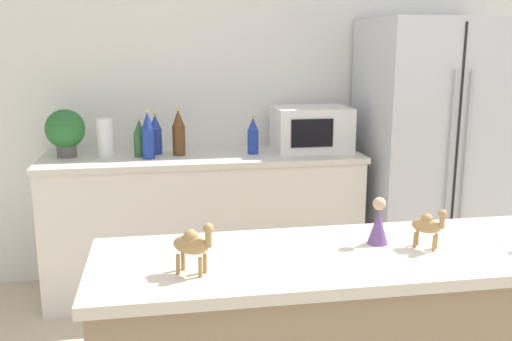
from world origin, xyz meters
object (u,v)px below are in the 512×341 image
wise_man_figurine_crimson (378,224)px  camel_figurine (193,244)px  refrigerator (428,154)px  potted_plant (65,131)px  back_bottle_0 (156,135)px  back_bottle_4 (253,136)px  camel_figurine_second (428,225)px  back_bottle_3 (140,138)px  back_bottle_1 (179,133)px  paper_towel_roll (105,138)px  microwave (311,129)px  back_bottle_2 (148,136)px

wise_man_figurine_crimson → camel_figurine: bearing=-166.3°
refrigerator → potted_plant: 2.31m
back_bottle_0 → back_bottle_4: bearing=-9.4°
wise_man_figurine_crimson → refrigerator: bearing=59.3°
camel_figurine → camel_figurine_second: camel_figurine is taller
back_bottle_3 → potted_plant: bearing=172.6°
back_bottle_1 → camel_figurine_second: bearing=-69.7°
back_bottle_0 → camel_figurine_second: back_bottle_0 is taller
paper_towel_roll → camel_figurine_second: (1.15, -1.94, 0.00)m
microwave → wise_man_figurine_crimson: microwave is taller
paper_towel_roll → back_bottle_0: size_ratio=0.91×
potted_plant → wise_man_figurine_crimson: (1.25, -1.90, -0.05)m
back_bottle_0 → back_bottle_3: size_ratio=1.09×
back_bottle_0 → back_bottle_4: size_ratio=1.07×
potted_plant → back_bottle_4: 1.14m
refrigerator → wise_man_figurine_crimson: 2.06m
refrigerator → back_bottle_1: (-1.62, 0.07, 0.17)m
refrigerator → back_bottle_1: bearing=177.4°
back_bottle_0 → back_bottle_1: 0.16m
microwave → back_bottle_2: 1.04m
back_bottle_0 → back_bottle_2: (-0.04, -0.14, 0.02)m
camel_figurine_second → back_bottle_4: bearing=97.6°
refrigerator → potted_plant: size_ratio=5.93×
paper_towel_roll → camel_figurine: bearing=-78.6°
paper_towel_roll → back_bottle_2: size_ratio=0.80×
back_bottle_1 → back_bottle_4: (0.46, -0.04, -0.03)m
refrigerator → paper_towel_roll: bearing=177.1°
back_bottle_2 → back_bottle_4: 0.65m
camel_figurine → camel_figurine_second: size_ratio=1.15×
refrigerator → camel_figurine: 2.54m
refrigerator → microwave: bearing=172.5°
back_bottle_4 → paper_towel_roll: bearing=175.9°
microwave → back_bottle_0: size_ratio=1.87×
back_bottle_4 → wise_man_figurine_crimson: back_bottle_4 is taller
back_bottle_2 → microwave: bearing=5.8°
back_bottle_1 → back_bottle_2: size_ratio=1.01×
back_bottle_1 → back_bottle_3: back_bottle_1 is taller
refrigerator → back_bottle_1: 1.63m
camel_figurine_second → back_bottle_1: bearing=110.3°
back_bottle_2 → camel_figurine: 1.92m
camel_figurine_second → back_bottle_0: bearing=113.3°
refrigerator → microwave: (-0.77, 0.10, 0.17)m
back_bottle_4 → camel_figurine_second: (0.25, -1.87, 0.01)m
back_bottle_1 → back_bottle_3: size_ratio=1.25×
paper_towel_roll → camel_figurine: size_ratio=1.51×
back_bottle_3 → back_bottle_1: bearing=0.2°
potted_plant → camel_figurine: 2.14m
back_bottle_4 → camel_figurine_second: bearing=-82.4°
back_bottle_1 → camel_figurine_second: (0.71, -1.91, -0.02)m
refrigerator → wise_man_figurine_crimson: (-1.05, -1.77, 0.14)m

